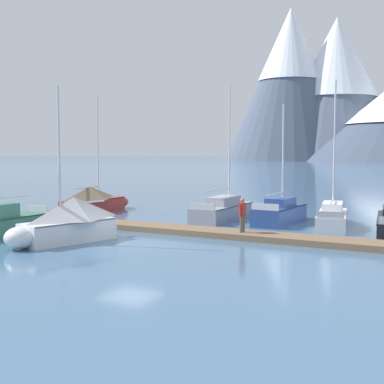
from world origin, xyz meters
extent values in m
plane|color=#426689|center=(0.00, 0.00, 0.00)|extent=(700.00, 700.00, 0.00)
cone|color=#4C566B|center=(-62.74, 215.74, 34.80)|extent=(58.79, 58.79, 69.60)
cone|color=white|center=(-62.74, 215.74, 53.05)|extent=(29.45, 29.45, 33.20)
cone|color=slate|center=(-43.78, 224.32, 32.42)|extent=(63.54, 63.54, 64.84)
cone|color=white|center=(-43.78, 224.32, 46.67)|extent=(37.49, 37.49, 36.44)
cube|color=brown|center=(0.00, 4.00, 0.15)|extent=(22.97, 1.86, 0.30)
cylinder|color=#38383D|center=(0.00, 3.23, 0.12)|extent=(22.05, 0.28, 0.24)
cylinder|color=#38383D|center=(0.00, 4.77, 0.12)|extent=(22.05, 0.28, 0.24)
cube|color=black|center=(-11.40, 4.02, 0.15)|extent=(0.16, 1.91, 0.27)
cube|color=#B2332D|center=(-9.52, 8.97, 0.49)|extent=(1.97, 5.14, 0.97)
ellipsoid|color=#B2332D|center=(-9.59, 11.87, 0.49)|extent=(1.61, 2.00, 0.92)
cube|color=#501614|center=(-9.52, 8.97, 0.93)|extent=(2.00, 5.04, 0.06)
cylinder|color=silver|center=(-9.54, 9.61, 4.62)|extent=(0.10, 0.10, 7.30)
cylinder|color=silver|center=(-9.50, 8.26, 1.78)|extent=(0.15, 2.70, 0.08)
pyramid|color=#7A664C|center=(-9.51, 8.59, 1.41)|extent=(2.19, 4.13, 0.87)
cylinder|color=silver|center=(-7.11, -0.97, 1.93)|extent=(0.09, 3.26, 0.08)
cube|color=silver|center=(-7.12, 1.33, 1.13)|extent=(1.44, 0.10, 0.36)
cube|color=silver|center=(-2.80, -1.05, 0.52)|extent=(2.64, 4.77, 1.03)
ellipsoid|color=silver|center=(-3.41, -3.48, 0.52)|extent=(1.64, 1.66, 0.98)
cube|color=slate|center=(-2.80, -1.05, 0.99)|extent=(2.66, 4.70, 0.06)
cylinder|color=silver|center=(-2.91, -1.47, 4.15)|extent=(0.10, 0.10, 6.24)
cylinder|color=silver|center=(-2.60, -0.24, 1.82)|extent=(0.70, 2.48, 0.08)
pyramid|color=silver|center=(-2.72, -0.72, 1.58)|extent=(2.66, 3.96, 1.09)
cube|color=#93939E|center=(0.07, 9.85, 0.46)|extent=(1.93, 5.95, 0.92)
ellipsoid|color=#93939E|center=(0.02, 13.13, 0.46)|extent=(1.59, 1.87, 0.87)
cube|color=#424247|center=(0.07, 9.85, 0.88)|extent=(1.97, 5.83, 0.06)
cylinder|color=silver|center=(0.05, 10.93, 4.68)|extent=(0.10, 0.10, 7.53)
cylinder|color=silver|center=(0.08, 9.15, 1.90)|extent=(0.14, 3.55, 0.08)
cube|color=#A0A0AB|center=(0.07, 10.00, 1.19)|extent=(1.33, 2.68, 0.54)
cube|color=silver|center=(0.12, 6.97, 1.10)|extent=(1.65, 0.13, 0.36)
cube|color=navy|center=(3.84, 9.86, 0.51)|extent=(1.85, 4.90, 1.03)
ellipsoid|color=navy|center=(3.89, 12.55, 0.51)|extent=(1.52, 1.50, 0.98)
cube|color=#121D39|center=(3.84, 9.86, 0.99)|extent=(1.88, 4.80, 0.06)
cylinder|color=silver|center=(3.84, 10.29, 4.06)|extent=(0.10, 0.10, 6.06)
cylinder|color=silver|center=(3.82, 9.03, 1.82)|extent=(0.13, 2.52, 0.08)
cube|color=#2F4A8A|center=(3.84, 9.98, 1.28)|extent=(1.27, 2.21, 0.51)
cube|color=silver|center=(3.79, 7.51, 1.21)|extent=(1.58, 0.13, 0.36)
cube|color=white|center=(7.04, 9.45, 0.43)|extent=(2.55, 5.52, 0.86)
ellipsoid|color=white|center=(6.45, 12.38, 0.43)|extent=(1.64, 2.08, 0.82)
cube|color=slate|center=(7.04, 9.45, 0.82)|extent=(2.57, 5.42, 0.06)
cylinder|color=silver|center=(6.85, 10.42, 4.58)|extent=(0.10, 0.10, 7.43)
cylinder|color=silver|center=(7.16, 8.87, 1.60)|extent=(0.70, 3.11, 0.08)
cube|color=white|center=(7.02, 9.58, 1.15)|extent=(1.52, 2.56, 0.57)
cube|color=silver|center=(7.55, 6.92, 1.04)|extent=(1.36, 0.37, 0.36)
cylinder|color=brown|center=(3.95, 3.79, 0.73)|extent=(0.14, 0.14, 0.86)
cylinder|color=brown|center=(3.96, 4.05, 0.73)|extent=(0.14, 0.14, 0.86)
cube|color=#B22823|center=(3.96, 3.92, 1.46)|extent=(0.23, 0.38, 0.60)
sphere|color=#A37556|center=(3.96, 3.92, 1.88)|extent=(0.22, 0.22, 0.22)
cylinder|color=#B22823|center=(3.95, 3.67, 1.39)|extent=(0.09, 0.09, 0.62)
cylinder|color=#B22823|center=(3.96, 4.17, 1.39)|extent=(0.09, 0.09, 0.62)
camera|label=1|loc=(14.01, -19.75, 4.30)|focal=48.97mm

